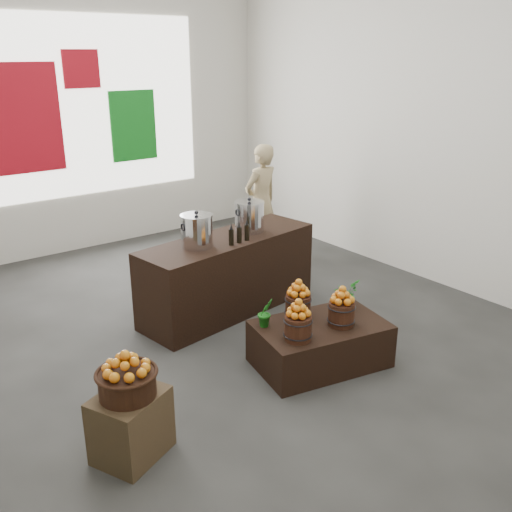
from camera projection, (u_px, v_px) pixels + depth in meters
ground at (217, 337)px, 5.77m from camera, size 7.00×7.00×0.00m
back_wall at (70, 108)px, 7.70m from camera, size 6.00×0.04×4.00m
back_opening at (91, 107)px, 7.86m from camera, size 3.20×0.02×2.40m
deco_red_left at (26, 119)px, 7.37m from camera, size 0.90×0.04×1.40m
deco_green_right at (133, 126)px, 8.29m from camera, size 0.70×0.04×1.00m
deco_red_upper at (81, 69)px, 7.62m from camera, size 0.50×0.04×0.50m
crate at (131, 425)px, 4.01m from camera, size 0.61×0.57×0.49m
wicker_basket at (127, 384)px, 3.90m from camera, size 0.39×0.39×0.18m
apples_in_basket at (125, 362)px, 3.84m from camera, size 0.31×0.31×0.16m
display_table at (320, 344)px, 5.22m from camera, size 1.29×0.94×0.41m
apple_bucket_front_left at (298, 328)px, 4.84m from camera, size 0.23×0.23×0.22m
apples_in_bucket_front_left at (298, 308)px, 4.78m from camera, size 0.18×0.18×0.16m
apple_bucket_front_right at (341, 314)px, 5.10m from camera, size 0.23×0.23×0.22m
apples_in_bucket_front_right at (342, 295)px, 5.03m from camera, size 0.18×0.18×0.16m
apple_bucket_rear at (298, 306)px, 5.25m from camera, size 0.23×0.23×0.22m
apples_in_bucket_rear at (299, 288)px, 5.18m from camera, size 0.18×0.18×0.16m
herb_garnish_right at (346, 294)px, 5.45m from camera, size 0.30×0.28×0.27m
herb_garnish_left at (266, 312)px, 5.07m from camera, size 0.15×0.12×0.26m
counter at (228, 274)px, 6.24m from camera, size 2.14×0.95×0.85m
stock_pot_left at (197, 232)px, 5.76m from camera, size 0.32×0.32×0.32m
stock_pot_center at (249, 217)px, 6.26m from camera, size 0.32×0.32×0.32m
oil_cruets at (241, 231)px, 5.92m from camera, size 0.23×0.09×0.23m
shopper at (261, 202)px, 7.80m from camera, size 0.62×0.46×1.57m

